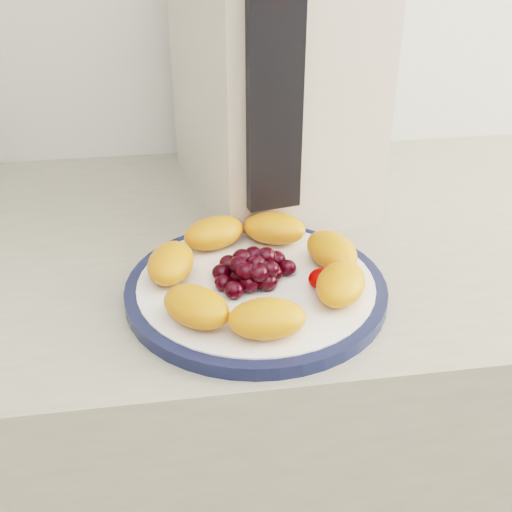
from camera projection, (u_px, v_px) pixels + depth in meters
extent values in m
cube|color=#A19B89|center=(206.00, 476.00, 1.06)|extent=(3.50, 0.60, 0.90)
cube|color=#8B5C44|center=(206.00, 488.00, 1.07)|extent=(3.48, 0.58, 0.84)
cylinder|color=#141C3C|center=(256.00, 289.00, 0.71)|extent=(0.29, 0.29, 0.01)
cylinder|color=white|center=(256.00, 288.00, 0.71)|extent=(0.26, 0.26, 0.02)
cube|color=beige|center=(271.00, 63.00, 0.86)|extent=(0.26, 0.33, 0.37)
cube|color=black|center=(274.00, 94.00, 0.72)|extent=(0.07, 0.03, 0.28)
ellipsoid|color=orange|center=(332.00, 250.00, 0.73)|extent=(0.07, 0.09, 0.04)
ellipsoid|color=orange|center=(274.00, 228.00, 0.77)|extent=(0.09, 0.08, 0.04)
ellipsoid|color=orange|center=(214.00, 233.00, 0.76)|extent=(0.09, 0.08, 0.04)
ellipsoid|color=orange|center=(171.00, 263.00, 0.70)|extent=(0.07, 0.09, 0.04)
ellipsoid|color=orange|center=(196.00, 307.00, 0.63)|extent=(0.09, 0.09, 0.04)
ellipsoid|color=orange|center=(267.00, 319.00, 0.61)|extent=(0.08, 0.05, 0.04)
ellipsoid|color=orange|center=(341.00, 284.00, 0.67)|extent=(0.08, 0.09, 0.04)
ellipsoid|color=black|center=(256.00, 275.00, 0.70)|extent=(0.02, 0.02, 0.02)
ellipsoid|color=black|center=(274.00, 273.00, 0.70)|extent=(0.02, 0.02, 0.02)
ellipsoid|color=black|center=(262.00, 266.00, 0.71)|extent=(0.02, 0.02, 0.02)
ellipsoid|color=black|center=(245.00, 268.00, 0.71)|extent=(0.02, 0.02, 0.02)
ellipsoid|color=black|center=(238.00, 277.00, 0.70)|extent=(0.02, 0.02, 0.02)
ellipsoid|color=black|center=(249.00, 283.00, 0.68)|extent=(0.02, 0.02, 0.02)
ellipsoid|color=black|center=(268.00, 282.00, 0.69)|extent=(0.02, 0.02, 0.02)
ellipsoid|color=black|center=(288.00, 268.00, 0.71)|extent=(0.02, 0.02, 0.02)
ellipsoid|color=black|center=(276.00, 260.00, 0.73)|extent=(0.02, 0.02, 0.02)
ellipsoid|color=black|center=(260.00, 257.00, 0.73)|extent=(0.02, 0.02, 0.02)
ellipsoid|color=black|center=(242.00, 258.00, 0.73)|extent=(0.02, 0.02, 0.02)
ellipsoid|color=black|center=(228.00, 264.00, 0.72)|extent=(0.02, 0.02, 0.02)
ellipsoid|color=black|center=(221.00, 273.00, 0.70)|extent=(0.02, 0.02, 0.02)
ellipsoid|color=black|center=(223.00, 283.00, 0.69)|extent=(0.02, 0.02, 0.02)
ellipsoid|color=black|center=(234.00, 290.00, 0.67)|extent=(0.02, 0.02, 0.02)
ellipsoid|color=black|center=(256.00, 264.00, 0.69)|extent=(0.02, 0.02, 0.02)
ellipsoid|color=black|center=(266.00, 256.00, 0.70)|extent=(0.02, 0.02, 0.02)
ellipsoid|color=black|center=(253.00, 255.00, 0.71)|extent=(0.02, 0.02, 0.02)
ellipsoid|color=black|center=(242.00, 258.00, 0.70)|extent=(0.02, 0.02, 0.02)
ellipsoid|color=black|center=(239.00, 265.00, 0.69)|extent=(0.02, 0.02, 0.02)
ellipsoid|color=black|center=(246.00, 271.00, 0.68)|extent=(0.02, 0.02, 0.02)
ellipsoid|color=black|center=(259.00, 273.00, 0.68)|extent=(0.02, 0.02, 0.02)
ellipsoid|color=black|center=(270.00, 269.00, 0.68)|extent=(0.02, 0.02, 0.02)
ellipsoid|color=#DE0200|center=(322.00, 279.00, 0.69)|extent=(0.03, 0.03, 0.02)
ellipsoid|color=#DE0200|center=(346.00, 273.00, 0.70)|extent=(0.04, 0.03, 0.02)
ellipsoid|color=#DE0200|center=(340.00, 290.00, 0.67)|extent=(0.04, 0.04, 0.02)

